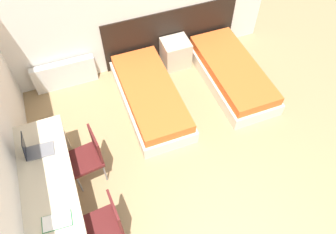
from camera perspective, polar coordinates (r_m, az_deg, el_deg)
The scene contains 10 objects.
headboard_panel at distance 6.07m, azimuth 0.49°, elevation 14.22°, with size 2.47×0.03×0.99m.
bed_near_window at distance 5.41m, azimuth -3.08°, elevation 3.57°, with size 0.87×1.97×0.40m.
bed_near_door at distance 5.87m, azimuth 11.03°, elevation 7.44°, with size 0.87×1.97×0.40m.
nightstand at distance 6.05m, azimuth 1.33°, elevation 11.09°, with size 0.48×0.43×0.52m.
radiator at distance 5.92m, azimuth -17.49°, elevation 7.09°, with size 1.06×0.12×0.52m.
desk at distance 4.22m, azimuth -19.49°, elevation -13.06°, with size 0.62×2.15×0.78m.
chair_near_laptop at distance 4.51m, azimuth -13.68°, elevation -6.46°, with size 0.47×0.47×0.90m.
chair_near_notebook at distance 4.06m, azimuth -10.67°, elevation -17.56°, with size 0.46×0.46×0.90m.
laptop at distance 4.34m, azimuth -22.21°, elevation -5.25°, with size 0.35×0.23×0.35m.
open_notebook at distance 3.89m, azimuth -18.77°, elevation -16.81°, with size 0.33×0.21×0.02m.
Camera 1 is at (-1.01, -0.47, 4.27)m, focal length 35.00 mm.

